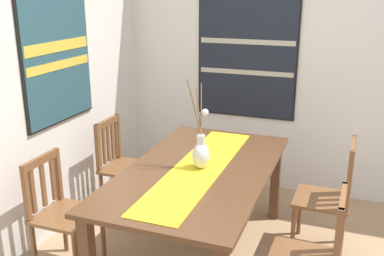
{
  "coord_description": "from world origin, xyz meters",
  "views": [
    {
      "loc": [
        -2.6,
        -0.53,
        2.05
      ],
      "look_at": [
        0.28,
        0.55,
        1.08
      ],
      "focal_mm": 41.29,
      "sensor_mm": 36.0,
      "label": 1
    }
  ],
  "objects_px": {
    "dining_table": "(199,181)",
    "centerpiece_vase": "(201,152)",
    "chair_1": "(61,212)",
    "painting_on_back_wall": "(57,57)",
    "chair_2": "(330,196)",
    "chair_3": "(121,164)",
    "painting_on_side_wall": "(247,55)"
  },
  "relations": [
    {
      "from": "dining_table",
      "to": "centerpiece_vase",
      "type": "bearing_deg",
      "value": -55.79
    },
    {
      "from": "chair_1",
      "to": "painting_on_back_wall",
      "type": "distance_m",
      "value": 1.27
    },
    {
      "from": "chair_2",
      "to": "painting_on_back_wall",
      "type": "bearing_deg",
      "value": 97.89
    },
    {
      "from": "centerpiece_vase",
      "to": "chair_2",
      "type": "height_order",
      "value": "centerpiece_vase"
    },
    {
      "from": "chair_3",
      "to": "painting_on_side_wall",
      "type": "xyz_separation_m",
      "value": [
        1.04,
        -0.91,
        0.93
      ]
    },
    {
      "from": "dining_table",
      "to": "chair_1",
      "type": "height_order",
      "value": "chair_1"
    },
    {
      "from": "painting_on_back_wall",
      "to": "chair_2",
      "type": "bearing_deg",
      "value": -82.11
    },
    {
      "from": "centerpiece_vase",
      "to": "chair_3",
      "type": "relative_size",
      "value": 0.72
    },
    {
      "from": "dining_table",
      "to": "chair_2",
      "type": "relative_size",
      "value": 1.97
    },
    {
      "from": "dining_table",
      "to": "chair_1",
      "type": "xyz_separation_m",
      "value": [
        -0.47,
        0.92,
        -0.2
      ]
    },
    {
      "from": "centerpiece_vase",
      "to": "chair_2",
      "type": "relative_size",
      "value": 0.69
    },
    {
      "from": "centerpiece_vase",
      "to": "painting_on_back_wall",
      "type": "relative_size",
      "value": 0.59
    },
    {
      "from": "chair_1",
      "to": "centerpiece_vase",
      "type": "bearing_deg",
      "value": -63.0
    },
    {
      "from": "dining_table",
      "to": "chair_2",
      "type": "bearing_deg",
      "value": -63.72
    },
    {
      "from": "dining_table",
      "to": "centerpiece_vase",
      "type": "relative_size",
      "value": 2.88
    },
    {
      "from": "dining_table",
      "to": "painting_on_back_wall",
      "type": "distance_m",
      "value": 1.56
    },
    {
      "from": "chair_2",
      "to": "painting_on_back_wall",
      "type": "height_order",
      "value": "painting_on_back_wall"
    },
    {
      "from": "centerpiece_vase",
      "to": "chair_3",
      "type": "distance_m",
      "value": 1.15
    },
    {
      "from": "chair_1",
      "to": "chair_3",
      "type": "relative_size",
      "value": 0.98
    },
    {
      "from": "chair_3",
      "to": "painting_on_side_wall",
      "type": "bearing_deg",
      "value": -41.3
    },
    {
      "from": "painting_on_side_wall",
      "to": "chair_2",
      "type": "bearing_deg",
      "value": -137.75
    },
    {
      "from": "chair_1",
      "to": "painting_on_side_wall",
      "type": "relative_size",
      "value": 0.69
    },
    {
      "from": "chair_2",
      "to": "painting_on_side_wall",
      "type": "xyz_separation_m",
      "value": [
        1.06,
        0.97,
        0.92
      ]
    },
    {
      "from": "painting_on_back_wall",
      "to": "painting_on_side_wall",
      "type": "distance_m",
      "value": 1.88
    },
    {
      "from": "chair_3",
      "to": "centerpiece_vase",
      "type": "bearing_deg",
      "value": -116.6
    },
    {
      "from": "chair_2",
      "to": "painting_on_side_wall",
      "type": "bearing_deg",
      "value": 42.25
    },
    {
      "from": "centerpiece_vase",
      "to": "chair_2",
      "type": "distance_m",
      "value": 1.1
    },
    {
      "from": "centerpiece_vase",
      "to": "painting_on_back_wall",
      "type": "distance_m",
      "value": 1.46
    },
    {
      "from": "dining_table",
      "to": "chair_2",
      "type": "distance_m",
      "value": 1.06
    },
    {
      "from": "dining_table",
      "to": "chair_2",
      "type": "xyz_separation_m",
      "value": [
        0.46,
        -0.93,
        -0.18
      ]
    },
    {
      "from": "dining_table",
      "to": "painting_on_back_wall",
      "type": "relative_size",
      "value": 1.7
    },
    {
      "from": "dining_table",
      "to": "chair_3",
      "type": "height_order",
      "value": "chair_3"
    }
  ]
}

